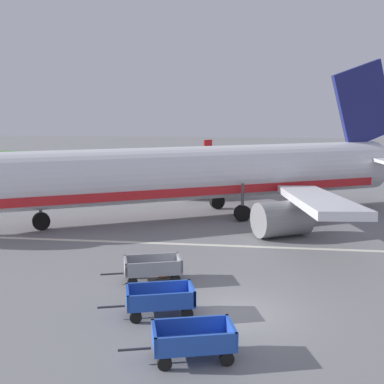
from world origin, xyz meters
TOP-DOWN VIEW (x-y plane):
  - ground_plane at (0.00, 0.00)m, footprint 220.00×220.00m
  - grass_strip at (0.00, 50.41)m, footprint 220.00×28.00m
  - apron_stripe at (0.00, 9.06)m, footprint 120.00×0.36m
  - airplane at (-2.65, 16.56)m, footprint 34.91×28.87m
  - baggage_cart_nearest at (-1.27, -3.61)m, footprint 3.62×2.03m
  - baggage_cart_second_in_row at (-2.91, -0.56)m, footprint 3.61×2.07m
  - baggage_cart_third_in_row at (-3.93, 2.96)m, footprint 3.61×2.09m
  - traffic_cone_near_plane at (-3.66, 3.74)m, footprint 0.54×0.54m

SIDE VIEW (x-z plane):
  - ground_plane at x=0.00m, z-range 0.00..0.00m
  - apron_stripe at x=0.00m, z-range 0.00..0.01m
  - grass_strip at x=0.00m, z-range 0.00..0.06m
  - traffic_cone_near_plane at x=-3.66m, z-range 0.00..0.71m
  - baggage_cart_nearest at x=-1.27m, z-range 0.07..1.14m
  - baggage_cart_second_in_row at x=-2.91m, z-range 0.07..1.14m
  - baggage_cart_third_in_row at x=-3.93m, z-range 0.07..1.14m
  - airplane at x=-2.65m, z-range -2.62..8.72m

